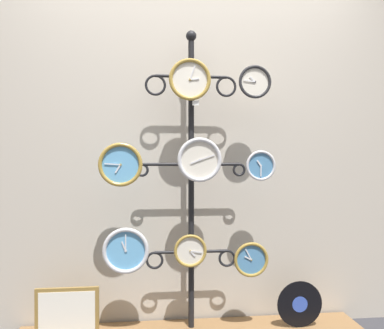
{
  "coord_description": "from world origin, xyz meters",
  "views": [
    {
      "loc": [
        -0.25,
        -1.98,
        1.14
      ],
      "look_at": [
        0.0,
        0.36,
        1.11
      ],
      "focal_mm": 35.0,
      "sensor_mm": 36.0,
      "label": 1
    }
  ],
  "objects": [
    {
      "name": "display_stand",
      "position": [
        0.0,
        0.41,
        0.74
      ],
      "size": [
        0.72,
        0.34,
        1.97
      ],
      "color": "black",
      "rests_on": "ground_plane"
    },
    {
      "name": "clock_middle_right",
      "position": [
        0.43,
        0.3,
        1.11
      ],
      "size": [
        0.19,
        0.04,
        0.19
      ],
      "color": "#4C84B2"
    },
    {
      "name": "shop_wall",
      "position": [
        0.0,
        0.57,
        1.4
      ],
      "size": [
        4.4,
        0.04,
        2.8
      ],
      "color": "#BCB2A3",
      "rests_on": "ground_plane"
    },
    {
      "name": "clock_bottom_right",
      "position": [
        0.37,
        0.31,
        0.51
      ],
      "size": [
        0.22,
        0.04,
        0.22
      ],
      "color": "#4C84B2"
    },
    {
      "name": "picture_frame",
      "position": [
        -0.76,
        0.32,
        0.22
      ],
      "size": [
        0.37,
        0.02,
        0.31
      ],
      "color": "olive",
      "rests_on": "low_shelf"
    },
    {
      "name": "clock_top_right",
      "position": [
        0.4,
        0.33,
        1.63
      ],
      "size": [
        0.21,
        0.04,
        0.21
      ],
      "color": "silver"
    },
    {
      "name": "vinyl_record",
      "position": [
        0.7,
        0.33,
        0.21
      ],
      "size": [
        0.3,
        0.01,
        0.3
      ],
      "color": "black",
      "rests_on": "low_shelf"
    },
    {
      "name": "clock_bottom_left",
      "position": [
        -0.41,
        0.31,
        0.59
      ],
      "size": [
        0.28,
        0.04,
        0.28
      ],
      "color": "#60A8DB"
    },
    {
      "name": "clock_middle_left",
      "position": [
        -0.44,
        0.3,
        1.11
      ],
      "size": [
        0.27,
        0.04,
        0.27
      ],
      "color": "#60A8DB"
    },
    {
      "name": "price_tag_upper",
      "position": [
        0.02,
        0.33,
        1.49
      ],
      "size": [
        0.04,
        0.0,
        0.03
      ],
      "color": "white"
    },
    {
      "name": "clock_bottom_center",
      "position": [
        -0.01,
        0.33,
        0.57
      ],
      "size": [
        0.21,
        0.04,
        0.21
      ],
      "color": "silver"
    },
    {
      "name": "clock_top_center",
      "position": [
        -0.02,
        0.33,
        1.64
      ],
      "size": [
        0.26,
        0.04,
        0.26
      ],
      "color": "silver"
    },
    {
      "name": "clock_middle_center",
      "position": [
        0.04,
        0.3,
        1.14
      ],
      "size": [
        0.27,
        0.04,
        0.27
      ],
      "color": "silver"
    }
  ]
}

